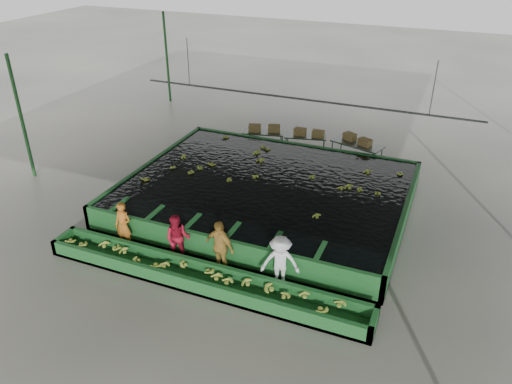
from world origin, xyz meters
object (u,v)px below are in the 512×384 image
at_px(worker_d, 280,263).
at_px(box_stack_mid, 309,136).
at_px(worker_c, 220,247).
at_px(worker_a, 123,225).
at_px(packing_table_right, 356,154).
at_px(packing_table_left, 263,140).
at_px(flotation_tank, 266,193).
at_px(packing_table_mid, 305,144).
at_px(worker_b, 178,239).
at_px(box_stack_right, 357,142).
at_px(sorting_trough, 201,278).
at_px(box_stack_left, 264,131).

bearing_deg(worker_d, box_stack_mid, 84.75).
bearing_deg(worker_c, worker_d, 14.71).
relative_size(worker_a, worker_c, 0.91).
relative_size(worker_d, box_stack_mid, 1.25).
bearing_deg(worker_c, worker_a, -165.29).
height_order(worker_c, packing_table_right, worker_c).
relative_size(worker_c, packing_table_left, 0.93).
bearing_deg(worker_d, flotation_tank, 98.37).
xyz_separation_m(worker_a, worker_c, (3.39, 0.00, 0.08)).
bearing_deg(worker_a, flotation_tank, 54.82).
distance_m(worker_c, packing_table_mid, 9.34).
relative_size(worker_b, packing_table_right, 0.73).
distance_m(packing_table_left, box_stack_right, 4.30).
xyz_separation_m(worker_d, packing_table_mid, (-2.22, 9.33, -0.42)).
height_order(worker_b, worker_c, worker_c).
xyz_separation_m(worker_c, box_stack_mid, (-0.19, 9.36, -0.03)).
bearing_deg(packing_table_right, box_stack_mid, 170.47).
bearing_deg(worker_c, worker_b, -165.29).
distance_m(worker_d, box_stack_right, 9.06).
distance_m(flotation_tank, packing_table_right, 5.21).
xyz_separation_m(sorting_trough, box_stack_left, (-1.98, 9.85, 0.60)).
xyz_separation_m(box_stack_mid, box_stack_right, (2.21, -0.30, 0.15)).
bearing_deg(worker_c, packing_table_mid, 106.72).
bearing_deg(worker_a, packing_table_mid, 73.05).
bearing_deg(flotation_tank, packing_table_mid, 91.22).
bearing_deg(flotation_tank, box_stack_left, 112.67).
height_order(flotation_tank, packing_table_right, packing_table_right).
distance_m(packing_table_left, box_stack_left, 0.43).
xyz_separation_m(worker_c, packing_table_mid, (-0.33, 9.33, -0.45)).
bearing_deg(flotation_tank, worker_d, -63.88).
relative_size(sorting_trough, worker_c, 5.76).
bearing_deg(flotation_tank, packing_table_left, 113.12).
relative_size(worker_a, worker_b, 0.99).
distance_m(worker_c, box_stack_right, 9.29).
bearing_deg(packing_table_mid, box_stack_mid, 14.75).
bearing_deg(packing_table_left, worker_d, -65.43).
bearing_deg(box_stack_right, worker_c, -102.61).
bearing_deg(packing_table_left, box_stack_mid, 9.27).
relative_size(sorting_trough, box_stack_right, 7.45).
height_order(worker_a, worker_c, worker_c).
bearing_deg(packing_table_right, worker_c, -102.91).
bearing_deg(box_stack_left, packing_table_mid, 8.31).
height_order(flotation_tank, sorting_trough, flotation_tank).
bearing_deg(flotation_tank, box_stack_right, 64.73).
height_order(packing_table_left, packing_table_mid, packing_table_left).
xyz_separation_m(packing_table_mid, box_stack_mid, (0.14, 0.04, 0.42)).
xyz_separation_m(packing_table_right, box_stack_left, (-4.26, 0.07, 0.36)).
bearing_deg(packing_table_mid, worker_b, -96.62).
bearing_deg(worker_d, box_stack_right, 71.37).
height_order(worker_c, box_stack_mid, worker_c).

